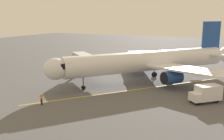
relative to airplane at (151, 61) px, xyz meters
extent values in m
plane|color=#565659|center=(0.10, -2.53, -4.00)|extent=(220.00, 220.00, 0.00)
cube|color=yellow|center=(0.18, 6.21, -4.00)|extent=(26.04, 30.68, 0.01)
cylinder|color=white|center=(0.18, 0.21, 0.10)|extent=(24.88, 28.40, 3.80)
ellipsoid|color=white|center=(11.95, 14.10, 0.10)|extent=(5.34, 5.39, 3.61)
cone|color=white|center=(-11.78, -13.90, 0.10)|extent=(4.55, 4.50, 3.42)
cube|color=black|center=(11.04, 13.03, 0.65)|extent=(3.50, 3.31, 0.90)
cube|color=white|center=(-8.73, 2.88, -0.50)|extent=(17.82, 10.28, 0.36)
cylinder|color=#1E479E|center=(-4.89, 3.20, -2.00)|extent=(3.95, 4.08, 2.30)
cylinder|color=black|center=(-3.76, 4.54, -2.00)|extent=(1.73, 1.51, 2.10)
cube|color=white|center=(4.28, -8.14, -0.50)|extent=(12.54, 17.51, 0.36)
cylinder|color=#1E479E|center=(3.96, -4.30, -2.00)|extent=(3.95, 4.08, 2.30)
cylinder|color=black|center=(5.09, -2.96, -2.00)|extent=(1.73, 1.51, 2.10)
cube|color=#1E479E|center=(-9.84, -11.61, 3.90)|extent=(3.38, 3.90, 7.20)
cube|color=white|center=(-12.08, -9.31, 0.70)|extent=(6.83, 4.65, 0.24)
cube|color=white|center=(-7.20, -13.45, 0.70)|extent=(5.41, 6.71, 0.24)
cylinder|color=slate|center=(8.91, 10.52, -2.27)|extent=(0.24, 0.24, 2.77)
cylinder|color=black|center=(8.91, 10.52, -3.65)|extent=(0.80, 0.82, 0.70)
cylinder|color=slate|center=(-3.74, -0.39, -2.07)|extent=(0.24, 0.24, 2.77)
cylinder|color=black|center=(-3.74, -0.39, -3.45)|extent=(1.05, 1.13, 1.10)
cylinder|color=slate|center=(0.23, -3.76, -2.07)|extent=(0.24, 0.24, 2.77)
cylinder|color=black|center=(0.23, -3.76, -3.45)|extent=(1.05, 1.13, 1.10)
cube|color=#B7B7BC|center=(12.25, 4.41, -0.10)|extent=(8.55, 7.80, 2.50)
cube|color=gray|center=(8.82, 7.31, -0.10)|extent=(4.20, 4.25, 3.00)
cylinder|color=slate|center=(15.69, 1.50, -2.05)|extent=(0.70, 0.70, 3.90)
cube|color=#333338|center=(15.69, 1.50, -3.70)|extent=(2.00, 2.00, 0.60)
cylinder|color=#23232D|center=(10.32, 19.74, -3.56)|extent=(0.26, 0.26, 0.88)
cube|color=orange|center=(10.32, 19.74, -2.82)|extent=(0.38, 0.45, 0.60)
cube|color=silver|center=(10.32, 19.74, -2.82)|extent=(0.40, 0.47, 0.10)
sphere|color=beige|center=(10.32, 19.74, -2.40)|extent=(0.22, 0.22, 0.22)
cube|color=white|center=(-9.91, 9.71, -2.98)|extent=(2.54, 2.55, 1.20)
cube|color=black|center=(-9.40, 10.19, -2.78)|extent=(1.28, 1.35, 0.70)
cube|color=silver|center=(-11.34, 8.38, -2.48)|extent=(4.00, 3.92, 2.20)
cylinder|color=black|center=(-10.17, 10.36, -3.58)|extent=(0.78, 0.76, 0.84)
cylinder|color=black|center=(-9.28, 9.40, -3.58)|extent=(0.78, 0.76, 0.84)
cylinder|color=black|center=(-12.51, 8.17, -3.58)|extent=(0.78, 0.76, 0.84)
cylinder|color=black|center=(-11.62, 7.22, -3.58)|extent=(0.78, 0.76, 0.84)
camera|label=1|loc=(-13.56, 46.85, 8.53)|focal=40.50mm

